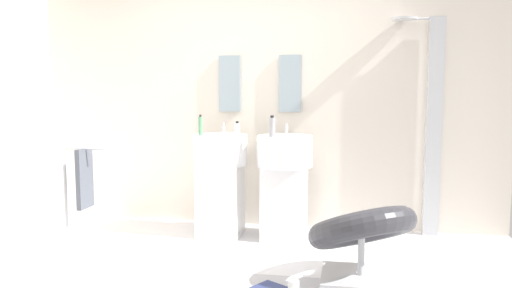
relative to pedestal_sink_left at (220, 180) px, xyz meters
The scene contains 13 objects.
ground_plane 1.33m from the pedestal_sink_left, 75.40° to the right, with size 4.80×3.60×0.04m, color silver.
rear_partition 0.95m from the pedestal_sink_left, 57.34° to the left, with size 4.80×0.10×2.60m, color beige.
pedestal_sink_left is the anchor object (origin of this frame).
pedestal_sink_right 0.61m from the pedestal_sink_left, ahead, with size 0.51×0.51×1.06m.
vanity_mirror_left 1.00m from the pedestal_sink_left, 90.00° to the left, with size 0.22×0.03×0.56m, color #8C9EA8.
vanity_mirror_right 1.17m from the pedestal_sink_left, 33.65° to the left, with size 0.22×0.03×0.56m, color #8C9EA8.
shower_column 2.06m from the pedestal_sink_left, 10.26° to the left, with size 0.49×0.24×2.05m.
lounge_chair 1.64m from the pedestal_sink_left, 37.56° to the right, with size 1.09×1.09×0.65m.
towel_rack 1.26m from the pedestal_sink_left, 142.58° to the right, with size 0.37×0.22×0.95m.
coffee_mug 1.63m from the pedestal_sink_left, 57.51° to the right, with size 0.08×0.08×0.10m, color white.
soap_bottle_green 0.55m from the pedestal_sink_left, 145.33° to the right, with size 0.04×0.04×0.19m.
soap_bottle_grey 0.75m from the pedestal_sink_left, 16.94° to the right, with size 0.06×0.06×0.19m.
soap_bottle_clear 0.51m from the pedestal_sink_left, 21.48° to the left, with size 0.05×0.05×0.12m.
Camera 1 is at (0.86, -3.38, 1.39)m, focal length 35.23 mm.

